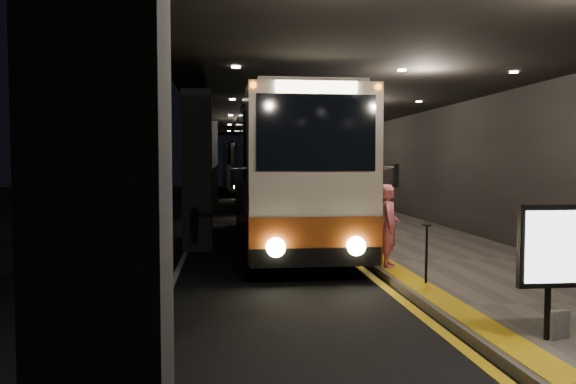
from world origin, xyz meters
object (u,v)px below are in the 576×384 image
passenger_boarding (389,226)px  bag_polka (557,324)px  stanchion_post (426,254)px  coach_second (259,176)px  coach_main (283,179)px  coach_third (245,169)px  info_sign (549,249)px

passenger_boarding → bag_polka: (0.74, -5.07, -0.71)m
stanchion_post → coach_second: bearing=95.3°
coach_main → passenger_boarding: (1.78, -5.22, -0.87)m
passenger_boarding → bag_polka: size_ratio=4.82×
coach_second → stanchion_post: (1.92, -20.63, -0.98)m
coach_second → bag_polka: bearing=-85.2°
coach_main → coach_third: size_ratio=1.02×
coach_third → passenger_boarding: (2.04, -31.68, -0.84)m
coach_second → passenger_boarding: bearing=-85.8°
coach_third → stanchion_post: bearing=-90.0°
coach_second → coach_third: (-0.34, 12.75, 0.21)m
coach_second → info_sign: size_ratio=6.42×
coach_third → passenger_boarding: bearing=-90.2°
passenger_boarding → stanchion_post: (0.22, -1.70, -0.35)m
coach_main → info_sign: bearing=-77.3°
passenger_boarding → info_sign: 5.15m
coach_third → info_sign: coach_third is taller
coach_main → passenger_boarding: bearing=-71.3°
coach_second → coach_third: size_ratio=0.88×
coach_second → coach_third: bearing=90.6°
passenger_boarding → stanchion_post: size_ratio=1.63×
passenger_boarding → info_sign: bearing=-154.1°
coach_second → stanchion_post: coach_second is taller
coach_main → stanchion_post: 7.31m
coach_third → bag_polka: coach_third is taller
coach_second → bag_polka: coach_second is taller
coach_main → passenger_boarding: 5.59m
coach_second → info_sign: bearing=-85.5°
coach_second → stanchion_post: size_ratio=10.14×
coach_main → coach_second: bearing=89.5°
bag_polka → info_sign: (-0.16, -0.03, 0.99)m
bag_polka → stanchion_post: 3.43m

